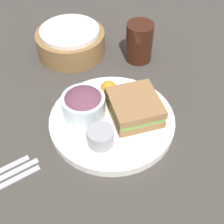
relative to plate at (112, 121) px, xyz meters
name	(u,v)px	position (x,y,z in m)	size (l,w,h in m)	color
ground_plane	(112,123)	(0.00, 0.00, -0.01)	(4.00, 4.00, 0.00)	#3D3833
plate	(112,121)	(0.00, 0.00, 0.00)	(0.29, 0.29, 0.02)	white
sandwich	(135,108)	(0.05, 0.00, 0.03)	(0.12, 0.13, 0.05)	olive
salad_bowl	(84,104)	(-0.06, 0.03, 0.04)	(0.10, 0.10, 0.07)	silver
dressing_cup	(101,137)	(-0.04, -0.06, 0.03)	(0.06, 0.06, 0.04)	#99999E
orange_wedge	(108,89)	(0.01, 0.08, 0.03)	(0.04, 0.04, 0.04)	orange
drink_glass	(139,42)	(0.13, 0.23, 0.05)	(0.08, 0.08, 0.11)	#38190F
bread_basket	(71,42)	(-0.06, 0.30, 0.03)	(0.20, 0.20, 0.08)	olive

